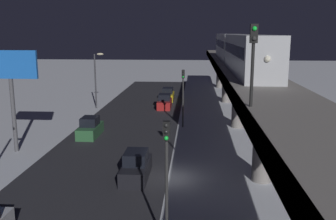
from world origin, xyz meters
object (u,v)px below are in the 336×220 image
object	(u,v)px
traffic_light_mid	(183,90)
commercial_billboard	(10,75)
rail_signal	(253,51)
traffic_light_near	(167,167)
sedan_green	(90,128)
subway_train	(237,49)
sedan_yellow	(168,95)
sedan_black	(136,167)
sedan_red	(165,102)

from	to	relation	value
traffic_light_mid	commercial_billboard	distance (m)	17.66
rail_signal	traffic_light_mid	xyz separation A→B (m)	(4.04, -22.27, -5.29)
traffic_light_near	commercial_billboard	distance (m)	20.59
sedan_green	commercial_billboard	distance (m)	9.63
subway_train	sedan_yellow	distance (m)	18.11
commercial_billboard	traffic_light_mid	bearing A→B (deg)	-145.93
sedan_black	traffic_light_near	distance (m)	10.10
subway_train	traffic_light_mid	size ratio (longest dim) A/B	5.76
rail_signal	traffic_light_near	xyz separation A→B (m)	(4.04, 1.92, -5.29)
rail_signal	commercial_billboard	bearing A→B (deg)	-34.01
sedan_black	sedan_red	xyz separation A→B (m)	(0.00, -25.89, -0.00)
sedan_black	commercial_billboard	distance (m)	14.10
rail_signal	sedan_green	distance (m)	23.97
traffic_light_near	sedan_green	bearing A→B (deg)	-64.89
traffic_light_mid	traffic_light_near	bearing A→B (deg)	90.00
rail_signal	sedan_red	xyz separation A→B (m)	(6.94, -33.03, -8.69)
commercial_billboard	rail_signal	bearing A→B (deg)	145.99
sedan_yellow	sedan_black	xyz separation A→B (m)	(0.00, 32.07, 0.01)
traffic_light_mid	rail_signal	bearing A→B (deg)	100.27
sedan_green	subway_train	bearing A→B (deg)	-153.68
commercial_billboard	sedan_yellow	bearing A→B (deg)	-113.41
rail_signal	commercial_billboard	size ratio (longest dim) A/B	0.45
sedan_yellow	sedan_green	world-z (taller)	same
subway_train	sedan_black	bearing A→B (deg)	63.96
subway_train	sedan_red	size ratio (longest dim) A/B	8.21
subway_train	rail_signal	size ratio (longest dim) A/B	9.22
subway_train	sedan_green	xyz separation A→B (m)	(15.39, 7.61, -7.74)
rail_signal	sedan_black	distance (m)	13.21
sedan_black	rail_signal	bearing A→B (deg)	-45.81
sedan_black	sedan_red	bearing A→B (deg)	90.00
sedan_red	commercial_billboard	size ratio (longest dim) A/B	0.50
sedan_green	traffic_light_near	world-z (taller)	traffic_light_near
sedan_green	traffic_light_near	bearing A→B (deg)	115.11
sedan_yellow	sedan_black	size ratio (longest dim) A/B	0.98
sedan_green	commercial_billboard	bearing A→B (deg)	46.47
subway_train	commercial_billboard	size ratio (longest dim) A/B	4.14
sedan_yellow	commercial_billboard	size ratio (longest dim) A/B	0.51
subway_train	traffic_light_near	xyz separation A→B (m)	(6.09, 27.46, -4.34)
commercial_billboard	sedan_black	bearing A→B (deg)	155.17
sedan_black	sedan_red	size ratio (longest dim) A/B	1.03
rail_signal	sedan_green	size ratio (longest dim) A/B	0.92
sedan_red	traffic_light_near	world-z (taller)	traffic_light_near
rail_signal	traffic_light_near	bearing A→B (deg)	25.44
traffic_light_near	traffic_light_mid	bearing A→B (deg)	-90.00
sedan_black	sedan_yellow	bearing A→B (deg)	90.00
sedan_yellow	sedan_black	world-z (taller)	same
sedan_black	commercial_billboard	size ratio (longest dim) A/B	0.52
rail_signal	sedan_yellow	world-z (taller)	rail_signal
sedan_green	traffic_light_mid	world-z (taller)	traffic_light_mid
subway_train	traffic_light_mid	bearing A→B (deg)	28.21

